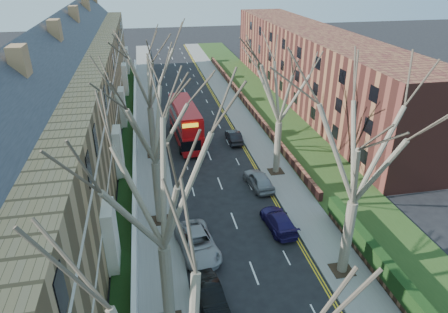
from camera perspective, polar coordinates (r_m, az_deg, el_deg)
pavement_left at (r=52.67m, az=-10.75°, el=5.24°), size 3.00×102.00×0.12m
pavement_right at (r=53.99m, az=2.12°, el=6.21°), size 3.00×102.00×0.12m
terrace_left at (r=44.02m, az=-21.09°, el=7.34°), size 9.70×78.00×13.60m
flats_right at (r=59.78m, az=12.32°, el=12.53°), size 13.97×54.00×10.00m
front_wall_left at (r=45.07m, az=-12.61°, el=2.20°), size 0.30×78.00×1.00m
grass_verge_right at (r=55.13m, az=6.71°, el=6.57°), size 6.00×102.00×0.06m
tree_left_mid at (r=18.61m, az=-9.40°, el=-2.60°), size 10.50×10.50×14.71m
tree_left_far at (r=27.92m, az=-10.36°, el=6.54°), size 10.15×10.15×14.22m
tree_left_dist at (r=39.38m, az=-11.00°, el=12.66°), size 10.50×10.50×14.71m
tree_right_mid at (r=23.44m, az=19.34°, el=2.43°), size 10.50×10.50×14.71m
tree_right_far at (r=35.58m, az=8.26°, el=10.93°), size 10.15×10.15×14.22m
double_decker_bus at (r=44.83m, az=-5.52°, el=4.61°), size 3.03×10.14×4.22m
car_left_mid at (r=24.87m, az=-2.02°, el=-19.31°), size 1.99×4.29×1.36m
car_left_far at (r=28.51m, az=-3.81°, el=-12.25°), size 3.09×5.49×1.45m
car_right_near at (r=31.03m, az=7.79°, el=-9.07°), size 2.09×4.54×1.28m
car_right_mid at (r=36.09m, az=4.97°, el=-3.31°), size 2.19×4.47×1.47m
car_right_far at (r=44.99m, az=1.42°, el=2.85°), size 1.39×3.94×1.30m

